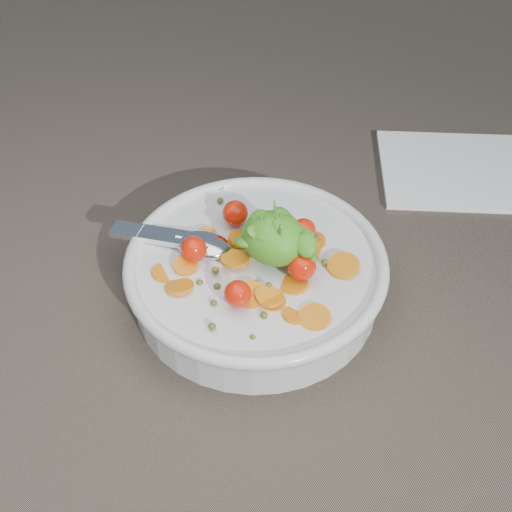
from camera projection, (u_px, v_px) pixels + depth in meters
The scene contains 3 objects.
ground at pixel (283, 283), 0.62m from camera, with size 6.00×6.00×0.00m, color brown.
bowl at pixel (256, 272), 0.59m from camera, with size 0.26×0.24×0.10m.
napkin at pixel (453, 170), 0.74m from camera, with size 0.16×0.14×0.01m, color white.
Camera 1 is at (0.22, -0.36, 0.45)m, focal length 45.00 mm.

